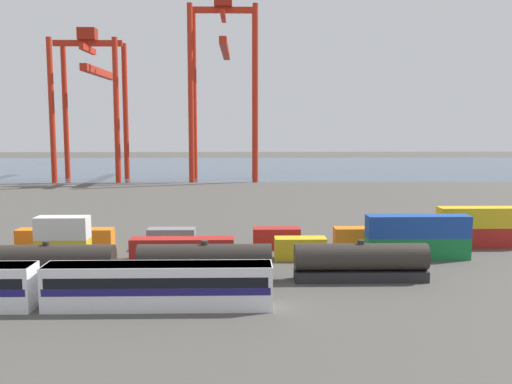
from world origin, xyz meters
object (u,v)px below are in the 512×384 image
(shipping_container_3, at_px, (63,250))
(shipping_container_11, at_px, (171,238))
(gantry_crane_central, at_px, (224,69))
(shipping_container_6, at_px, (300,248))
(shipping_container_12, at_px, (277,238))
(passenger_train, at_px, (39,285))
(freight_tank_row, at_px, (205,262))
(shipping_container_7, at_px, (417,248))
(shipping_container_5, at_px, (182,249))
(gantry_crane_west, at_px, (92,88))
(shipping_container_14, at_px, (484,237))

(shipping_container_3, height_order, shipping_container_11, same)
(gantry_crane_central, bearing_deg, shipping_container_3, -99.17)
(shipping_container_11, xyz_separation_m, gantry_crane_central, (3.89, 91.24, 29.65))
(shipping_container_6, relative_size, shipping_container_12, 1.00)
(shipping_container_6, bearing_deg, passenger_train, -144.16)
(freight_tank_row, relative_size, gantry_crane_central, 0.90)
(shipping_container_11, bearing_deg, shipping_container_7, -11.82)
(shipping_container_5, distance_m, shipping_container_7, 27.80)
(freight_tank_row, xyz_separation_m, shipping_container_6, (10.63, 9.32, -0.67))
(shipping_container_11, height_order, gantry_crane_west, gantry_crane_west)
(passenger_train, bearing_deg, shipping_container_7, 24.69)
(freight_tank_row, xyz_separation_m, gantry_crane_central, (-1.43, 106.80, 28.99))
(shipping_container_3, xyz_separation_m, shipping_container_14, (52.39, 6.25, 0.00))
(shipping_container_5, height_order, shipping_container_12, same)
(shipping_container_7, bearing_deg, gantry_crane_central, 104.91)
(freight_tank_row, bearing_deg, gantry_crane_central, 90.77)
(passenger_train, relative_size, shipping_container_12, 6.67)
(passenger_train, height_order, shipping_container_3, passenger_train)
(shipping_container_7, distance_m, shipping_container_14, 12.38)
(passenger_train, relative_size, shipping_container_6, 6.67)
(passenger_train, xyz_separation_m, shipping_container_5, (10.45, 17.59, -0.84))
(shipping_container_7, xyz_separation_m, shipping_container_12, (-16.34, 6.25, 0.00))
(freight_tank_row, bearing_deg, shipping_container_5, 109.35)
(passenger_train, bearing_deg, freight_tank_row, 31.08)
(shipping_container_3, bearing_deg, shipping_container_11, 27.79)
(freight_tank_row, bearing_deg, shipping_container_11, 108.88)
(freight_tank_row, bearing_deg, shipping_container_12, 62.25)
(shipping_container_12, bearing_deg, shipping_container_6, -68.66)
(gantry_crane_west, bearing_deg, shipping_container_11, -69.98)
(shipping_container_7, height_order, shipping_container_12, same)
(shipping_container_11, height_order, shipping_container_12, same)
(shipping_container_5, height_order, shipping_container_11, same)
(shipping_container_11, xyz_separation_m, shipping_container_12, (13.51, 0.00, 0.00))
(shipping_container_6, xyz_separation_m, shipping_container_12, (-2.44, 6.25, 0.00))
(shipping_container_6, distance_m, shipping_container_11, 17.13)
(passenger_train, distance_m, freight_tank_row, 16.03)
(gantry_crane_west, bearing_deg, shipping_container_7, -57.05)
(passenger_train, height_order, shipping_container_12, passenger_train)
(shipping_container_12, bearing_deg, passenger_train, -132.60)
(shipping_container_3, distance_m, gantry_crane_central, 103.10)
(shipping_container_5, xyz_separation_m, gantry_crane_central, (1.84, 97.49, 29.65))
(passenger_train, distance_m, shipping_container_12, 32.39)
(shipping_container_11, distance_m, shipping_container_12, 13.51)
(passenger_train, relative_size, shipping_container_3, 6.67)
(shipping_container_14, distance_m, gantry_crane_central, 102.70)
(shipping_container_12, height_order, gantry_crane_central, gantry_crane_central)
(shipping_container_5, height_order, gantry_crane_central, gantry_crane_central)
(shipping_container_5, relative_size, shipping_container_14, 1.00)
(passenger_train, xyz_separation_m, gantry_crane_central, (12.30, 115.08, 28.81))
(shipping_container_3, xyz_separation_m, shipping_container_12, (25.36, 6.25, 0.00))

